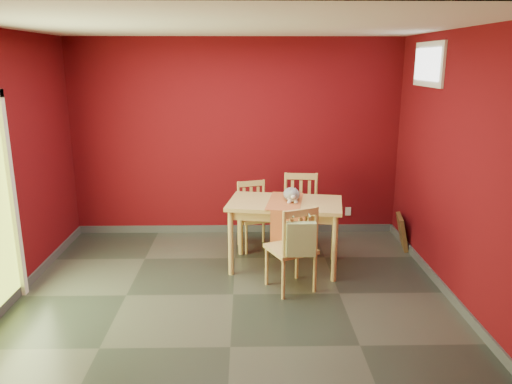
{
  "coord_description": "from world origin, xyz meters",
  "views": [
    {
      "loc": [
        0.15,
        -4.82,
        2.39
      ],
      "look_at": [
        0.25,
        0.45,
        1.0
      ],
      "focal_mm": 35.0,
      "sensor_mm": 36.0,
      "label": 1
    }
  ],
  "objects_px": {
    "dining_table": "(285,210)",
    "chair_far_left": "(254,215)",
    "chair_near": "(293,247)",
    "picture_frame": "(402,232)",
    "chair_far_right": "(300,212)",
    "tote_bag": "(301,239)",
    "cat": "(292,192)"
  },
  "relations": [
    {
      "from": "dining_table",
      "to": "chair_far_left",
      "type": "bearing_deg",
      "value": 117.6
    },
    {
      "from": "dining_table",
      "to": "chair_near",
      "type": "relative_size",
      "value": 1.48
    },
    {
      "from": "chair_near",
      "to": "picture_frame",
      "type": "xyz_separation_m",
      "value": [
        1.56,
        1.25,
        -0.27
      ]
    },
    {
      "from": "dining_table",
      "to": "picture_frame",
      "type": "xyz_separation_m",
      "value": [
        1.6,
        0.62,
        -0.5
      ]
    },
    {
      "from": "chair_far_right",
      "to": "tote_bag",
      "type": "height_order",
      "value": "chair_far_right"
    },
    {
      "from": "tote_bag",
      "to": "picture_frame",
      "type": "relative_size",
      "value": 0.94
    },
    {
      "from": "chair_far_right",
      "to": "cat",
      "type": "height_order",
      "value": "cat"
    },
    {
      "from": "chair_far_left",
      "to": "picture_frame",
      "type": "bearing_deg",
      "value": -1.35
    },
    {
      "from": "chair_far_left",
      "to": "tote_bag",
      "type": "bearing_deg",
      "value": -73.41
    },
    {
      "from": "chair_far_left",
      "to": "tote_bag",
      "type": "xyz_separation_m",
      "value": [
        0.45,
        -1.5,
        0.21
      ]
    },
    {
      "from": "chair_far_left",
      "to": "cat",
      "type": "relative_size",
      "value": 2.18
    },
    {
      "from": "chair_near",
      "to": "chair_far_left",
      "type": "bearing_deg",
      "value": 106.72
    },
    {
      "from": "tote_bag",
      "to": "picture_frame",
      "type": "bearing_deg",
      "value": 44.26
    },
    {
      "from": "chair_far_left",
      "to": "cat",
      "type": "bearing_deg",
      "value": -54.86
    },
    {
      "from": "chair_far_right",
      "to": "tote_bag",
      "type": "distance_m",
      "value": 1.42
    },
    {
      "from": "chair_far_left",
      "to": "chair_near",
      "type": "bearing_deg",
      "value": -73.28
    },
    {
      "from": "chair_far_right",
      "to": "cat",
      "type": "relative_size",
      "value": 2.47
    },
    {
      "from": "chair_far_left",
      "to": "chair_far_right",
      "type": "xyz_separation_m",
      "value": [
        0.59,
        -0.1,
        0.06
      ]
    },
    {
      "from": "dining_table",
      "to": "chair_near",
      "type": "bearing_deg",
      "value": -86.35
    },
    {
      "from": "chair_far_left",
      "to": "chair_far_right",
      "type": "distance_m",
      "value": 0.61
    },
    {
      "from": "chair_far_right",
      "to": "picture_frame",
      "type": "distance_m",
      "value": 1.38
    },
    {
      "from": "cat",
      "to": "chair_near",
      "type": "bearing_deg",
      "value": -78.1
    },
    {
      "from": "chair_far_right",
      "to": "chair_near",
      "type": "bearing_deg",
      "value": -99.81
    },
    {
      "from": "dining_table",
      "to": "chair_far_left",
      "type": "xyz_separation_m",
      "value": [
        -0.35,
        0.67,
        -0.27
      ]
    },
    {
      "from": "chair_near",
      "to": "picture_frame",
      "type": "distance_m",
      "value": 2.01
    },
    {
      "from": "chair_near",
      "to": "picture_frame",
      "type": "relative_size",
      "value": 2.14
    },
    {
      "from": "chair_far_left",
      "to": "picture_frame",
      "type": "relative_size",
      "value": 1.96
    },
    {
      "from": "chair_near",
      "to": "tote_bag",
      "type": "xyz_separation_m",
      "value": [
        0.06,
        -0.21,
        0.17
      ]
    },
    {
      "from": "chair_far_left",
      "to": "chair_near",
      "type": "distance_m",
      "value": 1.35
    },
    {
      "from": "chair_far_left",
      "to": "chair_far_right",
      "type": "relative_size",
      "value": 0.88
    },
    {
      "from": "picture_frame",
      "to": "chair_far_right",
      "type": "bearing_deg",
      "value": -177.59
    },
    {
      "from": "chair_far_left",
      "to": "chair_far_right",
      "type": "height_order",
      "value": "chair_far_right"
    }
  ]
}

